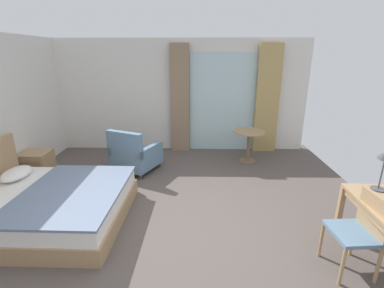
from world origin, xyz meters
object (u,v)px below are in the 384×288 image
at_px(desk_lamp, 384,161).
at_px(armchair_by_window, 135,155).
at_px(bed, 46,204).
at_px(nightstand, 37,166).
at_px(desk_chair, 360,228).
at_px(round_cafe_table, 249,139).

distance_m(desk_lamp, armchair_by_window, 4.00).
height_order(bed, nightstand, bed).
distance_m(nightstand, desk_chair, 5.13).
xyz_separation_m(bed, round_cafe_table, (3.17, 2.27, 0.25)).
height_order(bed, armchair_by_window, bed).
distance_m(bed, nightstand, 1.61).
height_order(nightstand, desk_lamp, desk_lamp).
relative_size(bed, round_cafe_table, 3.00).
bearing_deg(nightstand, round_cafe_table, 12.95).
bearing_deg(desk_lamp, armchair_by_window, 149.00).
height_order(bed, desk_chair, bed).
distance_m(desk_lamp, round_cafe_table, 2.84).
relative_size(desk_chair, desk_lamp, 1.90).
distance_m(nightstand, round_cafe_table, 4.17).
height_order(armchair_by_window, round_cafe_table, armchair_by_window).
height_order(desk_chair, desk_lamp, desk_lamp).
height_order(desk_lamp, armchair_by_window, desk_lamp).
xyz_separation_m(bed, desk_lamp, (4.23, -0.30, 0.79)).
xyz_separation_m(nightstand, desk_lamp, (5.11, -1.64, 0.78)).
bearing_deg(round_cafe_table, armchair_by_window, -166.66).
bearing_deg(bed, nightstand, 123.29).
height_order(bed, desk_lamp, desk_lamp).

